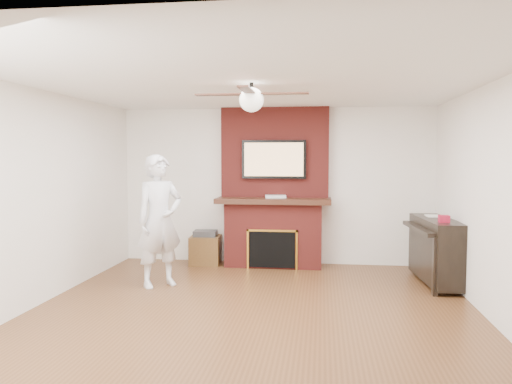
# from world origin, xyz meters

# --- Properties ---
(room_shell) EXTENTS (5.36, 5.86, 2.86)m
(room_shell) POSITION_xyz_m (0.00, 0.00, 1.25)
(room_shell) COLOR #4F2E17
(room_shell) RESTS_ON ground
(fireplace) EXTENTS (1.78, 0.64, 2.50)m
(fireplace) POSITION_xyz_m (0.00, 2.55, 1.00)
(fireplace) COLOR maroon
(fireplace) RESTS_ON ground
(tv) EXTENTS (1.00, 0.08, 0.60)m
(tv) POSITION_xyz_m (0.00, 2.50, 1.68)
(tv) COLOR black
(tv) RESTS_ON fireplace
(ceiling_fan) EXTENTS (1.21, 1.21, 0.31)m
(ceiling_fan) POSITION_xyz_m (-0.00, 0.00, 2.33)
(ceiling_fan) COLOR black
(ceiling_fan) RESTS_ON room_shell
(person) EXTENTS (0.76, 0.75, 1.75)m
(person) POSITION_xyz_m (-1.38, 1.06, 0.87)
(person) COLOR silver
(person) RESTS_ON ground
(side_table) EXTENTS (0.50, 0.50, 0.54)m
(side_table) POSITION_xyz_m (-1.10, 2.48, 0.25)
(side_table) COLOR #4F3316
(side_table) RESTS_ON ground
(piano) EXTENTS (0.61, 1.39, 0.98)m
(piano) POSITION_xyz_m (2.28, 1.65, 0.48)
(piano) COLOR black
(piano) RESTS_ON ground
(cable_box) EXTENTS (0.34, 0.23, 0.05)m
(cable_box) POSITION_xyz_m (0.03, 2.45, 1.10)
(cable_box) COLOR silver
(cable_box) RESTS_ON fireplace
(candle_orange) EXTENTS (0.07, 0.07, 0.12)m
(candle_orange) POSITION_xyz_m (-0.12, 2.31, 0.06)
(candle_orange) COLOR #D94C19
(candle_orange) RESTS_ON ground
(candle_green) EXTENTS (0.07, 0.07, 0.10)m
(candle_green) POSITION_xyz_m (0.02, 2.34, 0.05)
(candle_green) COLOR #378A37
(candle_green) RESTS_ON ground
(candle_cream) EXTENTS (0.08, 0.08, 0.12)m
(candle_cream) POSITION_xyz_m (0.10, 2.33, 0.06)
(candle_cream) COLOR beige
(candle_cream) RESTS_ON ground
(candle_blue) EXTENTS (0.06, 0.06, 0.08)m
(candle_blue) POSITION_xyz_m (0.25, 2.34, 0.04)
(candle_blue) COLOR #2F428E
(candle_blue) RESTS_ON ground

